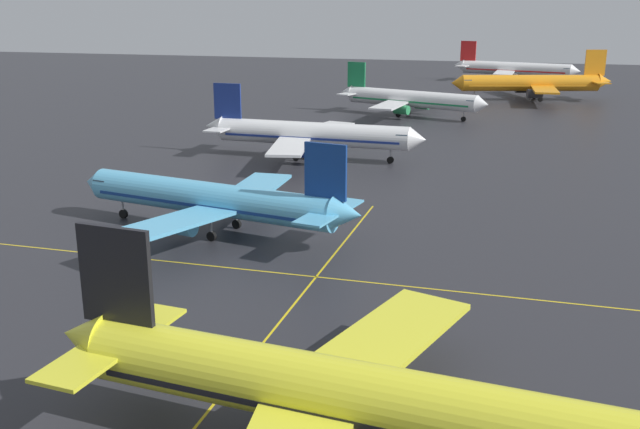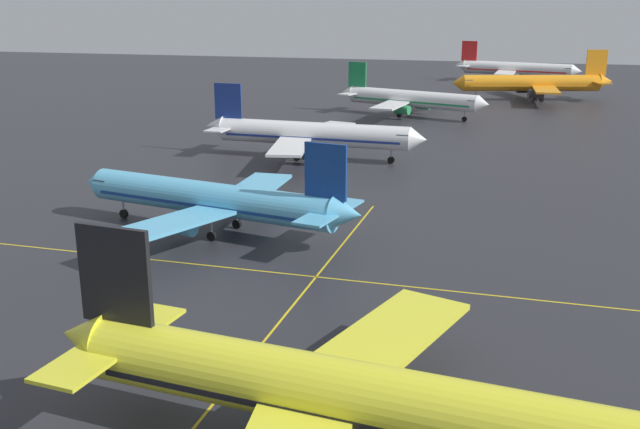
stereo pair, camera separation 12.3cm
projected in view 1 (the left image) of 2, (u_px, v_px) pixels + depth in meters
The scene contains 7 objects.
airliner_front_gate at pixel (351, 397), 37.63m from camera, with size 37.52×32.23×11.66m.
airliner_second_row at pixel (213, 199), 76.59m from camera, with size 34.84×29.66×10.86m.
airliner_third_row at pixel (310, 134), 114.00m from camera, with size 36.59×31.63×11.40m.
airliner_far_left_stand at pixel (410, 99), 156.79m from camera, with size 34.85×29.79×11.10m.
airliner_far_right_stand at pixel (532, 83), 182.81m from camera, with size 40.01×34.12×12.64m.
airliner_distant_taxiway at pixel (514, 69), 224.32m from camera, with size 39.15×33.32×12.31m.
taxiway_markings at pixel (226, 389), 46.12m from camera, with size 139.69×90.45×0.01m.
Camera 1 is at (17.13, -19.33, 23.66)m, focal length 40.57 mm.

